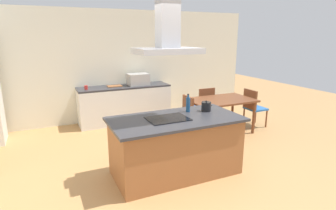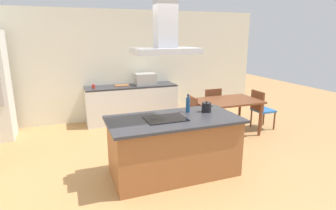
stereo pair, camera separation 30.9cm
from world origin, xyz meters
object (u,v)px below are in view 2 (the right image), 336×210
Objects in this scene: cooktop at (166,119)px; cutting_board at (122,85)px; dining_table at (226,104)px; olive_oil_bottle at (188,105)px; coffee_mug_red at (93,86)px; chair_at_right_end at (261,107)px; chair_facing_back_wall at (211,104)px; tea_kettle at (206,107)px; countertop_microwave at (145,79)px; range_hood at (165,35)px; chair_at_left_end at (187,115)px.

cutting_board is at bearing 91.21° from cooktop.
olive_oil_bottle is at bearing -143.11° from dining_table.
olive_oil_bottle is 3.25× the size of coffee_mug_red.
cooktop reaches higher than chair_at_right_end.
coffee_mug_red is 2.78m from chair_facing_back_wall.
cutting_board is at bearing 106.22° from tea_kettle.
countertop_microwave is 0.56× the size of range_hood.
chair_at_left_end is (0.18, 1.13, -0.47)m from tea_kettle.
chair_at_left_end is (0.47, 1.04, -0.52)m from olive_oil_bottle.
tea_kettle is 0.31m from olive_oil_bottle.
dining_table is (1.33, -1.61, -0.37)m from countertop_microwave.
coffee_mug_red is at bearing 136.97° from chair_at_left_end.
cooktop is at bearing 0.00° from range_hood.
chair_at_right_end is at bearing 0.00° from chair_at_left_end.
chair_facing_back_wall is 3.11m from range_hood.
tea_kettle is 0.23× the size of chair_facing_back_wall.
cooktop reaches higher than dining_table.
cooktop is at bearing -100.21° from countertop_microwave.
chair_at_right_end is at bearing 24.59° from range_hood.
chair_facing_back_wall is (1.10, 1.80, -0.47)m from tea_kettle.
cooktop is 0.67× the size of range_hood.
chair_at_right_end is (0.92, -0.67, 0.00)m from chair_facing_back_wall.
olive_oil_bottle is 1.77m from dining_table.
chair_at_left_end is at bearing 53.54° from cooktop.
cutting_board reaches higher than cooktop.
cutting_board is at bearing 120.93° from chair_at_left_end.
countertop_microwave is 0.56× the size of chair_at_left_end.
chair_facing_back_wall is at bearing 46.22° from range_hood.
cooktop is 0.77m from tea_kettle.
coffee_mug_red is 0.10× the size of chair_at_left_end.
cooktop is 1.62m from chair_at_left_end.
chair_facing_back_wall is (2.59, -0.90, -0.44)m from coffee_mug_red.
chair_at_right_end is (2.77, 1.27, -0.40)m from cooktop.
countertop_microwave is at bearing 79.79° from cooktop.
cooktop is 3.07m from chair_at_right_end.
countertop_microwave is 1.26m from coffee_mug_red.
coffee_mug_red reaches higher than cutting_board.
chair_at_left_end is at bearing 180.00° from dining_table.
olive_oil_bottle is 2.87m from coffee_mug_red.
chair_facing_back_wall is at bearing 143.99° from chair_at_right_end.
tea_kettle is 1.24m from chair_at_left_end.
chair_at_right_end is 1.83m from chair_at_left_end.
countertop_microwave is (0.06, 2.66, 0.02)m from olive_oil_bottle.
tea_kettle reaches higher than chair_facing_back_wall.
dining_table is at bearing 36.89° from olive_oil_bottle.
cutting_board is 2.55m from dining_table.
olive_oil_bottle is at bearing -155.66° from chair_at_right_end.
tea_kettle is 2.36m from chair_at_right_end.
olive_oil_bottle is (0.46, 0.22, 0.12)m from cooktop.
tea_kettle reaches higher than cutting_board.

